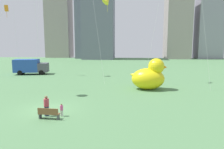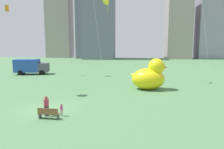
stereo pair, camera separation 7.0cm
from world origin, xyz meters
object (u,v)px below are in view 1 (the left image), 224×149
object	(u,v)px
person_child	(62,109)
park_bench	(49,113)
giant_inflatable_duck	(149,76)
person_adult	(46,105)
kite_orange	(6,9)
kite_yellow	(107,0)
box_truck	(30,67)

from	to	relation	value
person_child	park_bench	bearing A→B (deg)	-134.89
person_child	giant_inflatable_duck	bearing A→B (deg)	53.38
person_child	giant_inflatable_duck	distance (m)	13.47
person_adult	person_child	size ratio (longest dim) A/B	1.64
kite_orange	kite_yellow	distance (m)	20.78
park_bench	box_truck	distance (m)	26.48
person_adult	box_truck	distance (m)	25.65
person_adult	giant_inflatable_duck	size ratio (longest dim) A/B	0.35
park_bench	giant_inflatable_duck	bearing A→B (deg)	52.76
person_adult	box_truck	size ratio (longest dim) A/B	0.26
person_child	kite_orange	distance (m)	31.41
person_adult	giant_inflatable_duck	xyz separation A→B (m)	(9.21, 10.85, 0.77)
box_truck	kite_orange	world-z (taller)	kite_orange
box_truck	kite_orange	xyz separation A→B (m)	(-4.34, 0.73, 10.78)
park_bench	person_adult	xyz separation A→B (m)	(-0.42, 0.70, 0.44)
kite_orange	person_child	bearing A→B (deg)	-53.31
box_truck	kite_yellow	world-z (taller)	kite_yellow
kite_yellow	park_bench	bearing A→B (deg)	-99.68
giant_inflatable_duck	person_child	bearing A→B (deg)	-126.62
person_child	giant_inflatable_duck	world-z (taller)	giant_inflatable_duck
park_bench	person_adult	world-z (taller)	person_adult
park_bench	box_truck	xyz separation A→B (m)	(-12.30, 23.43, 0.97)
person_child	person_adult	bearing A→B (deg)	-176.20
kite_yellow	kite_orange	bearing A→B (deg)	160.37
person_adult	kite_yellow	distance (m)	20.23
park_bench	box_truck	world-z (taller)	box_truck
park_bench	kite_orange	distance (m)	31.61
park_bench	person_child	bearing A→B (deg)	45.11
giant_inflatable_duck	kite_orange	world-z (taller)	kite_orange
kite_orange	giant_inflatable_duck	bearing A→B (deg)	-26.37
giant_inflatable_duck	park_bench	bearing A→B (deg)	-127.24
park_bench	kite_yellow	bearing A→B (deg)	80.32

